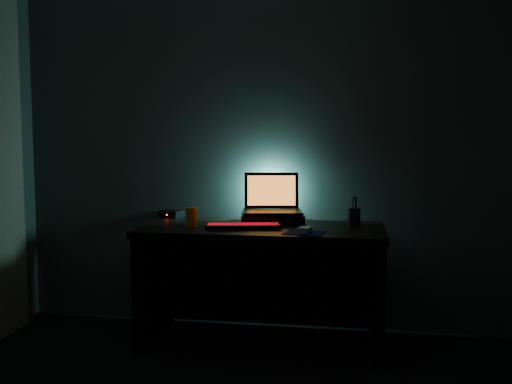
# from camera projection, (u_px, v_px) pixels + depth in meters

# --- Properties ---
(room) EXTENTS (3.50, 4.00, 2.50)m
(room) POSITION_uv_depth(u_px,v_px,m) (190.00, 151.00, 1.90)
(room) COLOR black
(room) RESTS_ON ground
(desk) EXTENTS (1.50, 0.70, 0.75)m
(desk) POSITION_uv_depth(u_px,v_px,m) (264.00, 265.00, 3.62)
(desk) COLOR black
(desk) RESTS_ON ground
(riser) EXTENTS (0.45, 0.36, 0.06)m
(riser) POSITION_uv_depth(u_px,v_px,m) (272.00, 218.00, 3.70)
(riser) COLOR black
(riser) RESTS_ON desk
(laptop) EXTENTS (0.42, 0.34, 0.26)m
(laptop) POSITION_uv_depth(u_px,v_px,m) (272.00, 203.00, 3.74)
(laptop) COLOR black
(laptop) RESTS_ON riser
(keyboard) EXTENTS (0.47, 0.23, 0.03)m
(keyboard) POSITION_uv_depth(u_px,v_px,m) (243.00, 226.00, 3.46)
(keyboard) COLOR black
(keyboard) RESTS_ON desk
(mousepad) EXTENTS (0.25, 0.23, 0.00)m
(mousepad) POSITION_uv_depth(u_px,v_px,m) (305.00, 233.00, 3.28)
(mousepad) COLOR navy
(mousepad) RESTS_ON desk
(mouse) EXTENTS (0.08, 0.11, 0.03)m
(mouse) POSITION_uv_depth(u_px,v_px,m) (305.00, 230.00, 3.28)
(mouse) COLOR #9E9FA4
(mouse) RESTS_ON mousepad
(pen_cup) EXTENTS (0.10, 0.10, 0.11)m
(pen_cup) POSITION_uv_depth(u_px,v_px,m) (354.00, 217.00, 3.57)
(pen_cup) COLOR black
(pen_cup) RESTS_ON desk
(juice_glass) EXTENTS (0.08, 0.08, 0.12)m
(juice_glass) POSITION_uv_depth(u_px,v_px,m) (191.00, 217.00, 3.53)
(juice_glass) COLOR orange
(juice_glass) RESTS_ON desk
(router) EXTENTS (0.17, 0.15, 0.05)m
(router) POSITION_uv_depth(u_px,v_px,m) (172.00, 214.00, 3.94)
(router) COLOR black
(router) RESTS_ON desk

